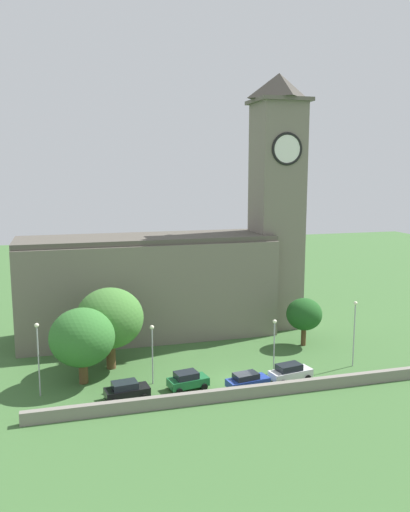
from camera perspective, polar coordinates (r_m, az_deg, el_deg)
The scene contains 14 objects.
ground_plane at distance 71.02m, azimuth -0.32°, elevation -8.92°, with size 200.00×200.00×0.00m, color #3D6633.
church at distance 71.48m, azimuth -2.79°, elevation -1.02°, with size 38.85×10.02×35.12m.
quay_barrier at distance 53.86m, azimuth 5.14°, elevation -14.41°, with size 43.60×0.70×1.20m, color gray.
car_black at distance 53.77m, azimuth -8.51°, elevation -14.18°, with size 4.52×2.67×1.77m.
car_green at distance 55.44m, azimuth -1.90°, elevation -13.30°, with size 4.34×2.84×1.83m.
car_blue at distance 55.74m, azimuth 4.60°, elevation -13.30°, with size 4.63×2.66×1.65m.
car_white at distance 58.06m, azimuth 9.22°, elevation -12.32°, with size 4.89×2.76×1.87m.
streetlamp_west_end at distance 54.86m, azimuth -17.66°, elevation -9.49°, with size 0.44×0.44×7.51m.
streetlamp_west_mid at distance 55.71m, azimuth -5.74°, elevation -9.50°, with size 0.44×0.44×6.37m.
streetlamp_central at distance 58.85m, azimuth 7.52°, elevation -8.66°, with size 0.44×0.44×6.11m.
streetlamp_east_mid at distance 62.37m, azimuth 15.90°, elevation -7.06°, with size 0.44×0.44×7.64m.
tree_churchyard at distance 60.11m, azimuth -10.27°, elevation -6.65°, with size 7.53×7.53×9.28m.
tree_by_tower at distance 56.86m, azimuth -13.17°, elevation -8.59°, with size 6.81×6.81×8.09m.
tree_riverside_east at distance 68.43m, azimuth 10.69°, elevation -6.23°, with size 4.54×4.54×6.15m.
Camera 1 is at (-17.56, -50.11, 22.28)m, focal length 36.92 mm.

